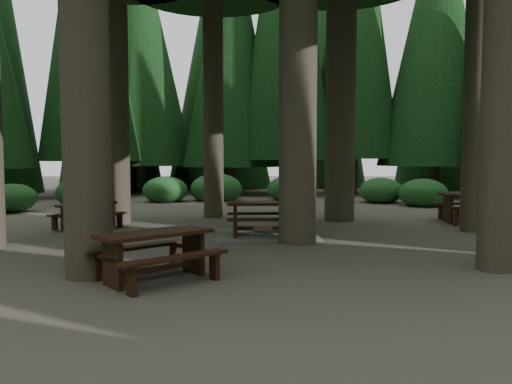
{
  "coord_description": "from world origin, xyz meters",
  "views": [
    {
      "loc": [
        -0.08,
        -10.93,
        1.92
      ],
      "look_at": [
        -0.13,
        0.86,
        1.1
      ],
      "focal_mm": 35.0,
      "sensor_mm": 36.0,
      "label": 1
    }
  ],
  "objects_px": {
    "picnic_table_c": "(266,224)",
    "picnic_table_d": "(476,203)",
    "picnic_table_b": "(88,212)",
    "picnic_table_e": "(155,248)"
  },
  "relations": [
    {
      "from": "picnic_table_c",
      "to": "picnic_table_d",
      "type": "bearing_deg",
      "value": 18.9
    },
    {
      "from": "picnic_table_d",
      "to": "picnic_table_e",
      "type": "relative_size",
      "value": 0.89
    },
    {
      "from": "picnic_table_b",
      "to": "picnic_table_e",
      "type": "xyz_separation_m",
      "value": [
        2.97,
        -5.58,
        0.05
      ]
    },
    {
      "from": "picnic_table_b",
      "to": "picnic_table_d",
      "type": "xyz_separation_m",
      "value": [
        11.0,
        1.38,
        0.11
      ]
    },
    {
      "from": "picnic_table_c",
      "to": "picnic_table_e",
      "type": "distance_m",
      "value": 4.82
    },
    {
      "from": "picnic_table_b",
      "to": "picnic_table_e",
      "type": "height_order",
      "value": "picnic_table_e"
    },
    {
      "from": "picnic_table_b",
      "to": "picnic_table_d",
      "type": "height_order",
      "value": "picnic_table_d"
    },
    {
      "from": "picnic_table_b",
      "to": "picnic_table_c",
      "type": "distance_m",
      "value": 4.91
    },
    {
      "from": "picnic_table_b",
      "to": "picnic_table_c",
      "type": "bearing_deg",
      "value": -73.62
    },
    {
      "from": "picnic_table_c",
      "to": "picnic_table_e",
      "type": "xyz_separation_m",
      "value": [
        -1.81,
        -4.46,
        0.22
      ]
    }
  ]
}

